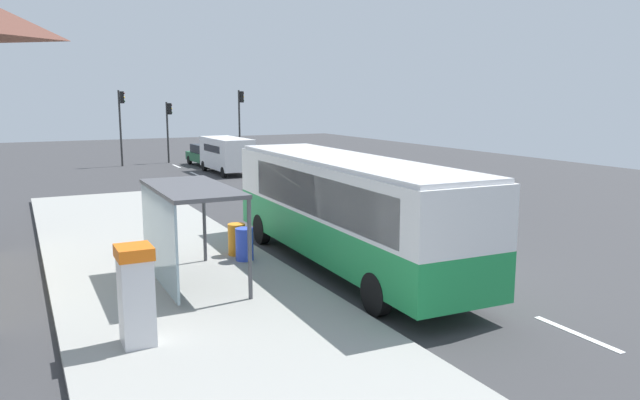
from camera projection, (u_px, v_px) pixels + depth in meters
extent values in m
cube|color=#38383A|center=(244.00, 197.00, 30.27)|extent=(56.00, 92.00, 0.04)
cube|color=#999993|center=(170.00, 273.00, 16.84)|extent=(6.20, 30.00, 0.18)
cube|color=silver|center=(577.00, 334.00, 12.74)|extent=(0.16, 2.20, 0.01)
cube|color=silver|center=(431.00, 273.00, 17.15)|extent=(0.16, 2.20, 0.01)
cube|color=silver|center=(345.00, 237.00, 21.56)|extent=(0.16, 2.20, 0.01)
cube|color=silver|center=(289.00, 213.00, 25.97)|extent=(0.16, 2.20, 0.01)
cube|color=silver|center=(248.00, 196.00, 30.37)|extent=(0.16, 2.20, 0.01)
cube|color=silver|center=(218.00, 184.00, 34.78)|extent=(0.16, 2.20, 0.01)
cube|color=silver|center=(195.00, 174.00, 39.19)|extent=(0.16, 2.20, 0.01)
cube|color=silver|center=(176.00, 166.00, 43.60)|extent=(0.16, 2.20, 0.01)
cube|color=#1E8C47|center=(345.00, 232.00, 17.45)|extent=(2.75, 11.05, 1.15)
cube|color=silver|center=(345.00, 187.00, 17.23)|extent=(2.75, 11.05, 1.45)
cube|color=silver|center=(345.00, 160.00, 17.10)|extent=(2.62, 10.83, 0.12)
cube|color=black|center=(276.00, 169.00, 22.10)|extent=(2.30, 0.17, 1.22)
cube|color=black|center=(314.00, 195.00, 16.28)|extent=(0.28, 8.58, 1.10)
cylinder|color=black|center=(262.00, 229.00, 20.54)|extent=(0.30, 1.01, 1.00)
cylinder|color=black|center=(322.00, 223.00, 21.49)|extent=(0.30, 1.01, 1.00)
cylinder|color=black|center=(376.00, 294.00, 13.77)|extent=(0.30, 1.01, 1.00)
cylinder|color=black|center=(457.00, 281.00, 14.72)|extent=(0.30, 1.01, 1.00)
cube|color=white|center=(227.00, 153.00, 39.29)|extent=(2.11, 5.24, 1.96)
cube|color=black|center=(227.00, 148.00, 39.23)|extent=(2.11, 3.16, 0.44)
cylinder|color=black|center=(251.00, 171.00, 38.12)|extent=(0.24, 0.68, 0.68)
cylinder|color=black|center=(224.00, 172.00, 37.29)|extent=(0.24, 0.68, 0.68)
cylinder|color=black|center=(230.00, 165.00, 41.61)|extent=(0.24, 0.68, 0.68)
cylinder|color=black|center=(204.00, 166.00, 40.78)|extent=(0.24, 0.68, 0.68)
cube|color=#195933|center=(207.00, 157.00, 43.84)|extent=(1.97, 4.47, 0.60)
cube|color=black|center=(206.00, 149.00, 43.91)|extent=(1.68, 2.44, 0.60)
cylinder|color=black|center=(225.00, 163.00, 42.98)|extent=(0.22, 0.65, 0.64)
cylinder|color=black|center=(202.00, 164.00, 42.20)|extent=(0.22, 0.65, 0.64)
cylinder|color=black|center=(211.00, 159.00, 45.57)|extent=(0.22, 0.65, 0.64)
cylinder|color=black|center=(190.00, 160.00, 44.79)|extent=(0.22, 0.65, 0.64)
cube|color=silver|center=(136.00, 301.00, 11.67)|extent=(0.60, 0.70, 1.70)
cube|color=orange|center=(134.00, 252.00, 11.51)|extent=(0.66, 0.76, 0.24)
cube|color=black|center=(152.00, 285.00, 11.76)|extent=(0.03, 0.36, 0.44)
cylinder|color=blue|center=(244.00, 244.00, 17.77)|extent=(0.52, 0.52, 0.95)
cylinder|color=orange|center=(237.00, 239.00, 18.38)|extent=(0.52, 0.52, 0.95)
cylinder|color=#2D2D2D|center=(239.00, 126.00, 46.31)|extent=(0.14, 0.14, 5.40)
cube|color=black|center=(242.00, 97.00, 46.04)|extent=(0.24, 0.28, 0.84)
sphere|color=#360606|center=(243.00, 93.00, 46.04)|extent=(0.16, 0.16, 0.16)
sphere|color=#F2B20C|center=(243.00, 97.00, 46.09)|extent=(0.16, 0.16, 0.16)
sphere|color=black|center=(243.00, 101.00, 46.14)|extent=(0.16, 0.16, 0.16)
cylinder|color=#2D2D2D|center=(120.00, 129.00, 43.22)|extent=(0.14, 0.14, 5.37)
cube|color=black|center=(122.00, 97.00, 42.95)|extent=(0.24, 0.28, 0.84)
sphere|color=#360606|center=(124.00, 93.00, 42.96)|extent=(0.16, 0.16, 0.16)
sphere|color=#F2B20C|center=(124.00, 97.00, 43.00)|extent=(0.16, 0.16, 0.16)
sphere|color=black|center=(124.00, 101.00, 43.05)|extent=(0.16, 0.16, 0.16)
cylinder|color=#2D2D2D|center=(168.00, 133.00, 45.54)|extent=(0.14, 0.14, 4.53)
cube|color=black|center=(170.00, 109.00, 45.34)|extent=(0.24, 0.28, 0.84)
sphere|color=#360606|center=(171.00, 105.00, 45.35)|extent=(0.16, 0.16, 0.16)
sphere|color=#F2B20C|center=(171.00, 109.00, 45.40)|extent=(0.16, 0.16, 0.16)
sphere|color=black|center=(171.00, 113.00, 45.44)|extent=(0.16, 0.16, 0.16)
cube|color=#4C4C51|center=(191.00, 188.00, 15.31)|extent=(1.80, 4.00, 0.10)
cube|color=#8CA5B2|center=(159.00, 238.00, 15.14)|extent=(0.06, 3.80, 2.30)
cylinder|color=#4C4C51|center=(250.00, 249.00, 14.22)|extent=(0.10, 0.10, 2.44)
cylinder|color=#4C4C51|center=(204.00, 220.00, 17.57)|extent=(0.10, 0.10, 2.44)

